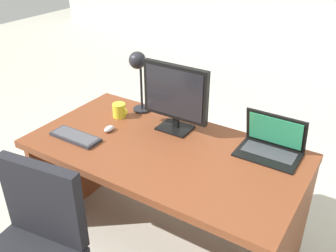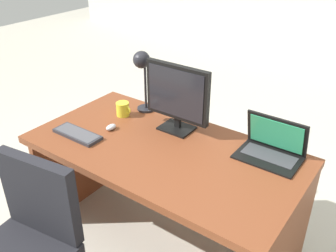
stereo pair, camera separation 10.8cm
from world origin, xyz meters
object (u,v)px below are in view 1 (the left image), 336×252
(keyboard, at_px, (75,137))
(desk_lamp, at_px, (138,69))
(coffee_mug, at_px, (119,110))
(desk, at_px, (168,172))
(mouse, at_px, (109,129))
(monitor, at_px, (175,95))
(laptop, at_px, (272,141))

(keyboard, bearing_deg, desk_lamp, 77.24)
(keyboard, xyz_separation_m, coffee_mug, (0.04, 0.36, 0.04))
(desk_lamp, relative_size, coffee_mug, 3.75)
(desk, distance_m, mouse, 0.44)
(monitor, bearing_deg, laptop, 6.88)
(desk_lamp, bearing_deg, coffee_mug, -117.01)
(laptop, relative_size, keyboard, 1.07)
(monitor, bearing_deg, coffee_mug, -172.03)
(desk_lamp, bearing_deg, mouse, -89.93)
(laptop, relative_size, coffee_mug, 3.04)
(desk_lamp, bearing_deg, keyboard, -102.76)
(desk, distance_m, monitor, 0.46)
(desk_lamp, height_order, coffee_mug, desk_lamp)
(mouse, xyz_separation_m, coffee_mug, (-0.07, 0.19, 0.03))
(monitor, height_order, keyboard, monitor)
(keyboard, relative_size, coffee_mug, 2.83)
(mouse, height_order, coffee_mug, coffee_mug)
(keyboard, bearing_deg, laptop, 25.43)
(desk, distance_m, keyboard, 0.59)
(coffee_mug, bearing_deg, desk, -14.79)
(laptop, relative_size, desk_lamp, 0.81)
(desk, xyz_separation_m, coffee_mug, (-0.45, 0.12, 0.24))
(laptop, relative_size, mouse, 4.48)
(laptop, bearing_deg, mouse, -161.02)
(monitor, relative_size, desk_lamp, 1.02)
(monitor, height_order, desk_lamp, desk_lamp)
(coffee_mug, bearing_deg, laptop, 7.32)
(monitor, bearing_deg, desk, -70.43)
(keyboard, bearing_deg, mouse, 57.10)
(coffee_mug, bearing_deg, desk_lamp, 62.99)
(keyboard, height_order, mouse, mouse)
(keyboard, xyz_separation_m, mouse, (0.11, 0.17, 0.01))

